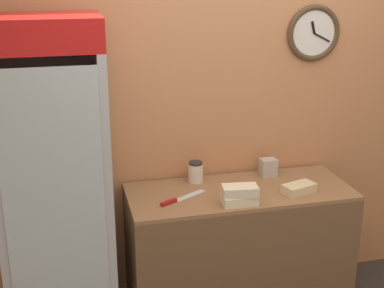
{
  "coord_description": "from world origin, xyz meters",
  "views": [
    {
      "loc": [
        -1.07,
        -2.2,
        2.29
      ],
      "look_at": [
        -0.33,
        0.82,
        1.25
      ],
      "focal_mm": 50.0,
      "sensor_mm": 36.0,
      "label": 1
    }
  ],
  "objects_px": {
    "sandwich_stack_bottom": "(240,200)",
    "napkin_dispenser": "(268,167)",
    "beverage_cooler": "(55,175)",
    "sandwich_stack_middle": "(240,191)",
    "sandwich_flat_left": "(299,188)",
    "condiment_jar": "(196,172)",
    "chefs_knife": "(177,200)"
  },
  "relations": [
    {
      "from": "beverage_cooler",
      "to": "napkin_dispenser",
      "type": "distance_m",
      "value": 1.45
    },
    {
      "from": "condiment_jar",
      "to": "sandwich_flat_left",
      "type": "bearing_deg",
      "value": -29.57
    },
    {
      "from": "sandwich_flat_left",
      "to": "chefs_knife",
      "type": "distance_m",
      "value": 0.79
    },
    {
      "from": "beverage_cooler",
      "to": "sandwich_stack_bottom",
      "type": "bearing_deg",
      "value": -12.78
    },
    {
      "from": "beverage_cooler",
      "to": "napkin_dispenser",
      "type": "xyz_separation_m",
      "value": [
        1.44,
        0.16,
        -0.14
      ]
    },
    {
      "from": "sandwich_flat_left",
      "to": "condiment_jar",
      "type": "bearing_deg",
      "value": 150.43
    },
    {
      "from": "beverage_cooler",
      "to": "sandwich_stack_bottom",
      "type": "distance_m",
      "value": 1.13
    },
    {
      "from": "condiment_jar",
      "to": "napkin_dispenser",
      "type": "relative_size",
      "value": 1.17
    },
    {
      "from": "sandwich_stack_bottom",
      "to": "napkin_dispenser",
      "type": "xyz_separation_m",
      "value": [
        0.35,
        0.41,
        0.03
      ]
    },
    {
      "from": "sandwich_stack_bottom",
      "to": "condiment_jar",
      "type": "xyz_separation_m",
      "value": [
        -0.17,
        0.42,
        0.04
      ]
    },
    {
      "from": "condiment_jar",
      "to": "sandwich_stack_middle",
      "type": "bearing_deg",
      "value": -67.47
    },
    {
      "from": "napkin_dispenser",
      "to": "sandwich_stack_middle",
      "type": "bearing_deg",
      "value": -130.34
    },
    {
      "from": "sandwich_flat_left",
      "to": "condiment_jar",
      "type": "distance_m",
      "value": 0.69
    },
    {
      "from": "condiment_jar",
      "to": "beverage_cooler",
      "type": "bearing_deg",
      "value": -169.39
    },
    {
      "from": "condiment_jar",
      "to": "chefs_knife",
      "type": "bearing_deg",
      "value": -124.35
    },
    {
      "from": "sandwich_stack_middle",
      "to": "napkin_dispenser",
      "type": "distance_m",
      "value": 0.53
    },
    {
      "from": "beverage_cooler",
      "to": "napkin_dispenser",
      "type": "relative_size",
      "value": 16.99
    },
    {
      "from": "sandwich_stack_bottom",
      "to": "sandwich_flat_left",
      "type": "xyz_separation_m",
      "value": [
        0.43,
        0.08,
        -0.0
      ]
    },
    {
      "from": "sandwich_stack_bottom",
      "to": "napkin_dispenser",
      "type": "relative_size",
      "value": 1.83
    },
    {
      "from": "sandwich_stack_middle",
      "to": "sandwich_flat_left",
      "type": "height_order",
      "value": "sandwich_stack_middle"
    },
    {
      "from": "beverage_cooler",
      "to": "chefs_knife",
      "type": "xyz_separation_m",
      "value": [
        0.73,
        -0.1,
        -0.19
      ]
    },
    {
      "from": "condiment_jar",
      "to": "napkin_dispenser",
      "type": "distance_m",
      "value": 0.52
    },
    {
      "from": "beverage_cooler",
      "to": "condiment_jar",
      "type": "xyz_separation_m",
      "value": [
        0.92,
        0.17,
        -0.13
      ]
    },
    {
      "from": "condiment_jar",
      "to": "napkin_dispenser",
      "type": "height_order",
      "value": "condiment_jar"
    },
    {
      "from": "chefs_knife",
      "to": "condiment_jar",
      "type": "relative_size",
      "value": 2.34
    },
    {
      "from": "sandwich_stack_bottom",
      "to": "chefs_knife",
      "type": "xyz_separation_m",
      "value": [
        -0.36,
        0.14,
        -0.02
      ]
    },
    {
      "from": "sandwich_stack_bottom",
      "to": "condiment_jar",
      "type": "bearing_deg",
      "value": 112.53
    },
    {
      "from": "napkin_dispenser",
      "to": "sandwich_flat_left",
      "type": "bearing_deg",
      "value": -75.91
    },
    {
      "from": "beverage_cooler",
      "to": "condiment_jar",
      "type": "height_order",
      "value": "beverage_cooler"
    },
    {
      "from": "beverage_cooler",
      "to": "sandwich_flat_left",
      "type": "height_order",
      "value": "beverage_cooler"
    },
    {
      "from": "sandwich_stack_middle",
      "to": "sandwich_flat_left",
      "type": "distance_m",
      "value": 0.44
    },
    {
      "from": "sandwich_stack_bottom",
      "to": "napkin_dispenser",
      "type": "distance_m",
      "value": 0.53
    }
  ]
}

